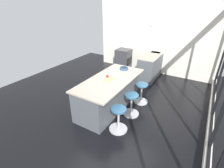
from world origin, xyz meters
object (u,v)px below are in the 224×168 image
Objects in this scene: stool_middle at (131,105)px; water_bottle at (103,79)px; kitchen_island at (109,93)px; apple_red at (107,76)px; fruit_bowl at (124,68)px; stool_by_window at (141,94)px; oven_range at (123,59)px; cutting_board at (108,79)px; stool_near_camera at (118,120)px.

stool_middle is 1.05m from water_bottle.
apple_red is at bearing -103.85° from kitchen_island.
fruit_bowl is at bearing 177.03° from kitchen_island.
apple_red is at bearing -165.47° from water_bottle.
stool_by_window is at bearing 135.48° from kitchen_island.
oven_range is 0.39× the size of kitchen_island.
oven_range is 3.53m from water_bottle.
cutting_board is at bearing -1.96° from fruit_bowl.
stool_by_window is 1.24m from apple_red.
water_bottle is at bearing 4.86° from kitchen_island.
kitchen_island is at bearing 76.15° from apple_red.
stool_middle and stool_near_camera have the same top height.
stool_by_window is at bearing 180.00° from stool_near_camera.
apple_red is (-0.02, -0.77, 0.67)m from stool_middle.
stool_by_window is (-0.72, 0.70, -0.17)m from kitchen_island.
cutting_board is 0.30m from water_bottle.
oven_range is 1.46× the size of stool_by_window.
stool_by_window is 1.00× the size of stool_middle.
water_bottle reaches higher than stool_middle.
stool_by_window is at bearing 137.92° from cutting_board.
apple_red is at bearing -91.14° from stool_middle.
water_bottle reaches higher than apple_red.
oven_range is at bearing -160.05° from kitchen_island.
fruit_bowl is at bearing 27.42° from oven_range.
stool_middle is 2.37× the size of fruit_bowl.
water_bottle is (0.33, 0.03, 0.57)m from kitchen_island.
apple_red is 0.28× the size of fruit_bowl.
kitchen_island is 3.70× the size of stool_near_camera.
water_bottle is 1.14m from fruit_bowl.
stool_near_camera is (1.43, 0.00, 0.00)m from stool_by_window.
water_bottle reaches higher than stool_by_window.
water_bottle is at bearing 14.53° from apple_red.
fruit_bowl is (-1.14, 0.01, -0.08)m from water_bottle.
water_bottle is (3.30, 1.11, 0.58)m from oven_range.
stool_by_window is 1.70× the size of cutting_board.
stool_middle is 1.02m from apple_red.
water_bottle is (0.28, 0.02, 0.11)m from cutting_board.
kitchen_island is at bearing -165.66° from cutting_board.
kitchen_island is 3.70× the size of stool_by_window.
stool_middle is at bearing 88.86° from apple_red.
kitchen_island is at bearing -175.14° from water_bottle.
water_bottle is (1.05, -0.68, 0.74)m from stool_by_window.
stool_by_window and stool_near_camera have the same top height.
cutting_board is at bearing -85.89° from stool_middle.
apple_red is 0.36m from water_bottle.
stool_near_camera is at bearing 0.00° from stool_by_window.
cutting_board is (0.77, -0.69, 0.63)m from stool_by_window.
fruit_bowl is (-0.81, -0.66, 0.66)m from stool_middle.
stool_near_camera is (0.72, 0.00, 0.00)m from stool_middle.
cutting_board is 4.98× the size of apple_red.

